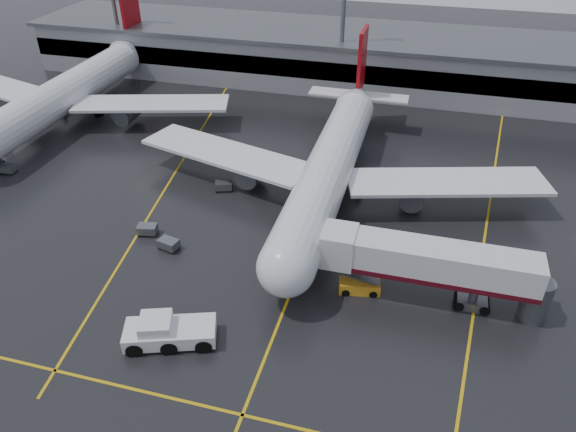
# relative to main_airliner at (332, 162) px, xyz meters

# --- Properties ---
(ground) EXTENTS (220.00, 220.00, 0.00)m
(ground) POSITION_rel_main_airliner_xyz_m (0.00, -9.70, -4.21)
(ground) COLOR black
(ground) RESTS_ON ground
(apron_line_centre) EXTENTS (0.25, 90.00, 0.02)m
(apron_line_centre) POSITION_rel_main_airliner_xyz_m (0.00, -9.70, -4.20)
(apron_line_centre) COLOR gold
(apron_line_centre) RESTS_ON ground
(apron_line_stop) EXTENTS (60.00, 0.25, 0.02)m
(apron_line_stop) POSITION_rel_main_airliner_xyz_m (0.00, -31.70, -4.20)
(apron_line_stop) COLOR gold
(apron_line_stop) RESTS_ON ground
(apron_line_left) EXTENTS (9.99, 69.35, 0.02)m
(apron_line_left) POSITION_rel_main_airliner_xyz_m (-20.00, 0.30, -4.20)
(apron_line_left) COLOR gold
(apron_line_left) RESTS_ON ground
(apron_line_right) EXTENTS (7.57, 69.64, 0.02)m
(apron_line_right) POSITION_rel_main_airliner_xyz_m (18.00, 0.30, -4.20)
(apron_line_right) COLOR gold
(apron_line_right) RESTS_ON ground
(terminal) EXTENTS (122.00, 19.00, 8.60)m
(terminal) POSITION_rel_main_airliner_xyz_m (0.00, 38.23, 0.11)
(terminal) COLOR gray
(terminal) RESTS_ON ground
(light_mast_mid) EXTENTS (3.00, 1.20, 25.45)m
(light_mast_mid) POSITION_rel_main_airliner_xyz_m (-5.00, 32.30, 10.27)
(light_mast_mid) COLOR #595B60
(light_mast_mid) RESTS_ON ground
(main_airliner) EXTENTS (48.80, 45.60, 14.10)m
(main_airliner) POSITION_rel_main_airliner_xyz_m (0.00, 0.00, 0.00)
(main_airliner) COLOR silver
(main_airliner) RESTS_ON ground
(second_airliner) EXTENTS (48.80, 45.60, 14.10)m
(second_airliner) POSITION_rel_main_airliner_xyz_m (-42.00, 12.00, 0.00)
(second_airliner) COLOR silver
(second_airliner) RESTS_ON ground
(jet_bridge) EXTENTS (19.90, 3.40, 6.05)m
(jet_bridge) POSITION_rel_main_airliner_xyz_m (11.87, -15.70, -0.28)
(jet_bridge) COLOR silver
(jet_bridge) RESTS_ON ground
(pushback_tractor) EXTENTS (7.98, 5.28, 2.65)m
(pushback_tractor) POSITION_rel_main_airliner_xyz_m (-8.22, -26.52, -3.15)
(pushback_tractor) COLOR silver
(pushback_tractor) RESTS_ON ground
(belt_loader) EXTENTS (3.96, 2.31, 2.37)m
(belt_loader) POSITION_rel_main_airliner_xyz_m (6.03, -16.23, -3.63)
(belt_loader) COLOR orange
(belt_loader) RESTS_ON ground
(baggage_cart_a) EXTENTS (2.25, 1.73, 1.12)m
(baggage_cart_a) POSITION_rel_main_airliner_xyz_m (-13.72, -14.91, -3.58)
(baggage_cart_a) COLOR #595B60
(baggage_cart_a) RESTS_ON ground
(baggage_cart_b) EXTENTS (2.21, 1.65, 1.12)m
(baggage_cart_b) POSITION_rel_main_airliner_xyz_m (-17.01, -13.14, -3.58)
(baggage_cart_b) COLOR #595B60
(baggage_cart_b) RESTS_ON ground
(baggage_cart_c) EXTENTS (2.31, 1.86, 1.12)m
(baggage_cart_c) POSITION_rel_main_airliner_xyz_m (-12.44, -2.54, -3.58)
(baggage_cart_c) COLOR #595B60
(baggage_cart_c) RESTS_ON ground
(baggage_cart_d) EXTENTS (2.31, 1.87, 1.12)m
(baggage_cart_d) POSITION_rel_main_airliner_xyz_m (-45.72, 0.01, -3.58)
(baggage_cart_d) COLOR #595B60
(baggage_cart_d) RESTS_ON ground
(baggage_cart_e) EXTENTS (2.08, 1.43, 1.12)m
(baggage_cart_e) POSITION_rel_main_airliner_xyz_m (-40.33, -5.66, -3.58)
(baggage_cart_e) COLOR #595B60
(baggage_cart_e) RESTS_ON ground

